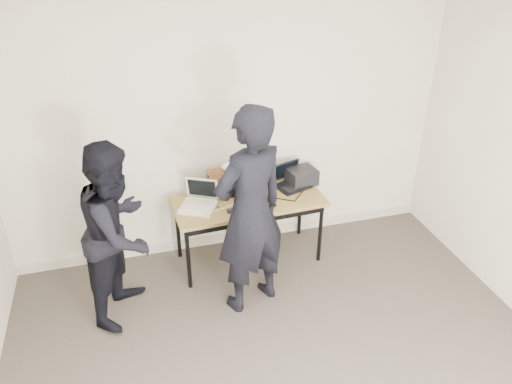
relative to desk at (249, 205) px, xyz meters
name	(u,v)px	position (x,y,z in m)	size (l,w,h in m)	color
room	(311,260)	(-0.09, -1.86, 0.69)	(4.60, 4.60, 2.80)	#453C34
desk	(249,205)	(0.00, 0.00, 0.00)	(1.53, 0.72, 0.72)	olive
laptop_beige	(199,202)	(-0.50, 0.00, 0.11)	(0.44, 0.43, 0.26)	beige
laptop_center	(252,197)	(0.03, -0.04, 0.12)	(0.40, 0.39, 0.26)	black
laptop_right	(290,181)	(0.50, 0.18, 0.11)	(0.42, 0.41, 0.24)	black
leather_satchel	(226,181)	(-0.18, 0.23, 0.19)	(0.36, 0.18, 0.25)	brown
tissue	(228,167)	(-0.15, 0.23, 0.34)	(0.13, 0.10, 0.08)	white
equipment_box	(302,176)	(0.63, 0.19, 0.14)	(0.29, 0.24, 0.17)	black
power_brick	(231,211)	(-0.22, -0.17, 0.07)	(0.07, 0.05, 0.03)	black
cables	(254,199)	(0.05, 0.01, 0.06)	(1.15, 0.36, 0.01)	black
person_typist	(250,213)	(-0.15, -0.63, 0.32)	(0.71, 0.47, 1.96)	black
person_observer	(119,232)	(-1.26, -0.40, 0.17)	(0.81, 0.63, 1.67)	black
baseboard	(232,236)	(-0.09, 0.38, -0.61)	(4.50, 0.03, 0.10)	#BFB69E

